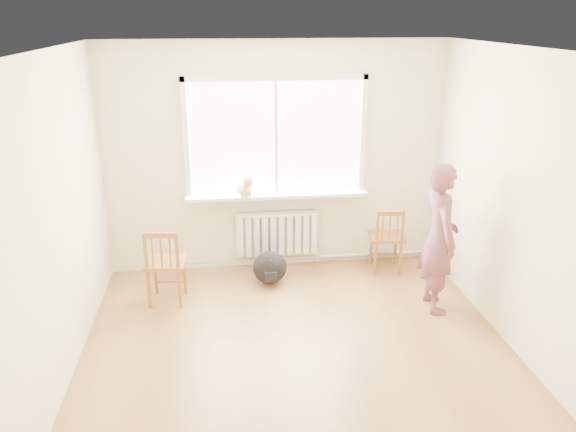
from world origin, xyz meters
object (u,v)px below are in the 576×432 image
object	(u,v)px
chair_right	(387,239)
backpack	(270,267)
chair_left	(165,266)
cat	(245,187)
person	(439,238)

from	to	relation	value
chair_right	backpack	world-z (taller)	chair_right
chair_left	cat	xyz separation A→B (m)	(0.90, 0.68, 0.64)
person	chair_right	bearing A→B (deg)	16.84
chair_right	backpack	distance (m)	1.46
chair_left	person	world-z (taller)	person
person	cat	bearing A→B (deg)	61.95
chair_left	backpack	bearing A→B (deg)	-157.43
person	backpack	world-z (taller)	person
person	cat	size ratio (longest dim) A/B	3.55
chair_right	cat	xyz separation A→B (m)	(-1.68, 0.18, 0.67)
chair_right	backpack	bearing A→B (deg)	12.15
chair_right	cat	bearing A→B (deg)	-0.59
chair_left	chair_right	xyz separation A→B (m)	(2.58, 0.51, -0.03)
chair_right	cat	size ratio (longest dim) A/B	1.81
cat	person	bearing A→B (deg)	-44.09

